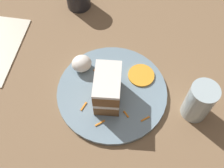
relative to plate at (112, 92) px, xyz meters
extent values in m
plane|color=#4C4742|center=(-0.01, 0.05, -0.03)|extent=(6.00, 6.00, 0.00)
cube|color=#846647|center=(-0.01, 0.05, -0.02)|extent=(1.15, 1.10, 0.02)
cylinder|color=gray|center=(0.00, 0.00, 0.00)|extent=(0.30, 0.30, 0.01)
cube|color=brown|center=(-0.02, -0.02, 0.03)|extent=(0.10, 0.12, 0.04)
cube|color=white|center=(-0.02, -0.02, 0.05)|extent=(0.10, 0.12, 0.01)
cube|color=brown|center=(-0.02, -0.02, 0.08)|extent=(0.10, 0.12, 0.04)
cube|color=white|center=(-0.02, -0.02, 0.10)|extent=(0.10, 0.12, 0.01)
ellipsoid|color=white|center=(-0.06, 0.10, 0.03)|extent=(0.06, 0.05, 0.04)
cylinder|color=orange|center=(0.09, 0.02, 0.01)|extent=(0.07, 0.07, 0.01)
cube|color=orange|center=(0.01, -0.08, 0.01)|extent=(0.01, 0.02, 0.00)
cube|color=orange|center=(0.05, -0.10, 0.01)|extent=(0.03, 0.01, 0.00)
cube|color=orange|center=(-0.02, 0.07, 0.01)|extent=(0.02, 0.02, 0.00)
cube|color=orange|center=(-0.06, -0.08, 0.01)|extent=(0.03, 0.01, 0.00)
cube|color=orange|center=(-0.08, -0.02, 0.01)|extent=(0.02, 0.02, 0.00)
cube|color=orange|center=(0.02, 0.05, 0.01)|extent=(0.02, 0.01, 0.00)
cube|color=orange|center=(0.01, 0.04, 0.01)|extent=(0.01, 0.02, 0.00)
cylinder|color=silver|center=(0.18, -0.12, 0.05)|extent=(0.07, 0.07, 0.11)
cylinder|color=silver|center=(0.18, -0.12, 0.01)|extent=(0.06, 0.06, 0.04)
camera|label=1|loc=(-0.11, -0.33, 0.62)|focal=42.00mm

